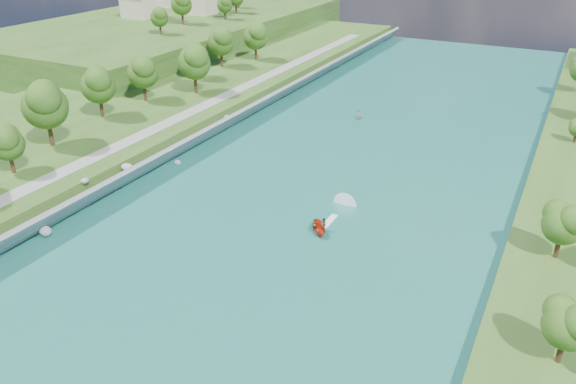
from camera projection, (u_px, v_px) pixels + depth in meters
The scene contains 10 objects.
ground at pixel (242, 262), 66.78m from camera, with size 260.00×260.00×0.00m, color #2D5119.
river_water at pixel (313, 195), 82.66m from camera, with size 55.00×240.00×0.10m, color #185B5A.
berm_west at pixel (66, 130), 102.53m from camera, with size 45.00×240.00×3.50m, color #2D5119.
ridge_west at pixel (176, 31), 174.34m from camera, with size 60.00×120.00×9.00m, color #2D5119.
riprap_bank at pixel (169, 154), 91.98m from camera, with size 4.27×236.00×4.27m.
riverside_path at pixel (139, 136), 94.51m from camera, with size 3.00×200.00×0.10m, color gray.
trees_west at pixel (11, 121), 84.25m from camera, with size 16.86×146.10×13.34m.
trees_ridge at pixel (206, 4), 163.61m from camera, with size 13.23×53.17×10.40m.
motorboat at pixel (325, 222), 74.00m from camera, with size 3.60×18.65×2.00m.
raft at pixel (358, 116), 113.39m from camera, with size 2.54×3.11×1.63m.
Camera 1 is at (30.71, -47.28, 37.16)m, focal length 35.00 mm.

